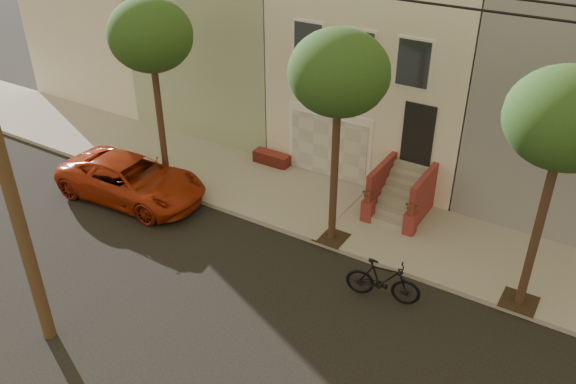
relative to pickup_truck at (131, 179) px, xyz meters
The scene contains 8 objects.
ground 6.49m from the pickup_truck, 24.12° to the right, with size 90.00×90.00×0.00m, color black.
sidewalk 6.51m from the pickup_truck, 24.78° to the left, with size 40.00×3.70×0.15m, color gray.
house_row 10.79m from the pickup_truck, 55.48° to the left, with size 33.10×11.70×7.00m.
tree_left 4.73m from the pickup_truck, 73.16° to the left, with size 2.70×2.57×6.30m.
tree_mid 8.34m from the pickup_truck, 10.42° to the left, with size 2.70×2.57×6.30m.
tree_right 13.25m from the pickup_truck, ahead, with size 2.70×2.57×6.30m.
pickup_truck is the anchor object (origin of this frame).
motorcycle 9.24m from the pickup_truck, ahead, with size 0.56×1.99×1.19m, color black.
Camera 1 is at (7.57, -9.22, 10.45)m, focal length 37.00 mm.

